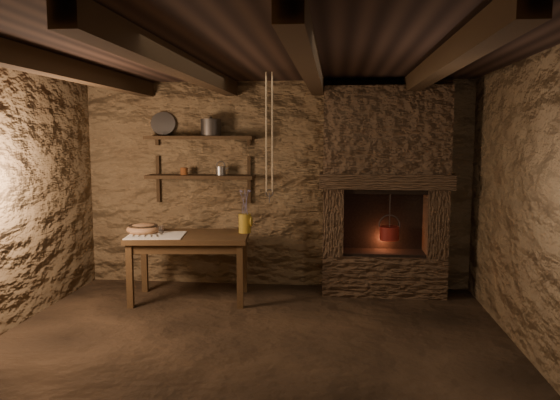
# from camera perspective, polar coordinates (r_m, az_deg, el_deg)

# --- Properties ---
(floor) EXTENTS (4.50, 4.50, 0.00)m
(floor) POSITION_cam_1_polar(r_m,az_deg,el_deg) (4.74, -3.30, -15.18)
(floor) COLOR black
(floor) RESTS_ON ground
(back_wall) EXTENTS (4.50, 0.04, 2.40)m
(back_wall) POSITION_cam_1_polar(r_m,az_deg,el_deg) (6.41, -0.53, 1.61)
(back_wall) COLOR #4D3924
(back_wall) RESTS_ON floor
(front_wall) EXTENTS (4.50, 0.04, 2.40)m
(front_wall) POSITION_cam_1_polar(r_m,az_deg,el_deg) (2.51, -10.78, -6.31)
(front_wall) COLOR #4D3924
(front_wall) RESTS_ON floor
(right_wall) EXTENTS (0.04, 4.00, 2.40)m
(right_wall) POSITION_cam_1_polar(r_m,az_deg,el_deg) (4.64, 25.20, -0.92)
(right_wall) COLOR #4D3924
(right_wall) RESTS_ON floor
(ceiling) EXTENTS (4.50, 4.00, 0.04)m
(ceiling) POSITION_cam_1_polar(r_m,az_deg,el_deg) (4.45, -3.51, 14.91)
(ceiling) COLOR black
(ceiling) RESTS_ON back_wall
(beam_far_left) EXTENTS (0.14, 3.95, 0.16)m
(beam_far_left) POSITION_cam_1_polar(r_m,az_deg,el_deg) (4.90, -21.52, 12.63)
(beam_far_left) COLOR black
(beam_far_left) RESTS_ON ceiling
(beam_mid_left) EXTENTS (0.14, 3.95, 0.16)m
(beam_mid_left) POSITION_cam_1_polar(r_m,az_deg,el_deg) (4.54, -9.91, 13.50)
(beam_mid_left) COLOR black
(beam_mid_left) RESTS_ON ceiling
(beam_mid_right) EXTENTS (0.14, 3.95, 0.16)m
(beam_mid_right) POSITION_cam_1_polar(r_m,az_deg,el_deg) (4.38, 3.16, 13.85)
(beam_mid_right) COLOR black
(beam_mid_right) RESTS_ON ceiling
(beam_far_right) EXTENTS (0.14, 3.95, 0.16)m
(beam_far_right) POSITION_cam_1_polar(r_m,az_deg,el_deg) (4.45, 16.51, 13.48)
(beam_far_right) COLOR black
(beam_far_right) RESTS_ON ceiling
(shelf_lower) EXTENTS (1.25, 0.30, 0.04)m
(shelf_lower) POSITION_cam_1_polar(r_m,az_deg,el_deg) (6.39, -8.29, 2.43)
(shelf_lower) COLOR black
(shelf_lower) RESTS_ON back_wall
(shelf_upper) EXTENTS (1.25, 0.30, 0.04)m
(shelf_upper) POSITION_cam_1_polar(r_m,az_deg,el_deg) (6.38, -8.36, 6.46)
(shelf_upper) COLOR black
(shelf_upper) RESTS_ON back_wall
(hearth) EXTENTS (1.43, 0.51, 2.30)m
(hearth) POSITION_cam_1_polar(r_m,az_deg,el_deg) (6.16, 10.87, 1.53)
(hearth) COLOR #332419
(hearth) RESTS_ON floor
(work_table) EXTENTS (1.32, 0.84, 0.72)m
(work_table) POSITION_cam_1_polar(r_m,az_deg,el_deg) (6.01, -9.41, -6.66)
(work_table) COLOR #2F1F10
(work_table) RESTS_ON floor
(linen_cloth) EXTENTS (0.64, 0.54, 0.01)m
(linen_cloth) POSITION_cam_1_polar(r_m,az_deg,el_deg) (5.92, -12.83, -3.62)
(linen_cloth) COLOR white
(linen_cloth) RESTS_ON work_table
(pewter_cutlery_row) EXTENTS (0.51, 0.25, 0.01)m
(pewter_cutlery_row) POSITION_cam_1_polar(r_m,az_deg,el_deg) (5.90, -12.89, -3.56)
(pewter_cutlery_row) COLOR gray
(pewter_cutlery_row) RESTS_ON linen_cloth
(drinking_glasses) EXTENTS (0.19, 0.06, 0.08)m
(drinking_glasses) POSITION_cam_1_polar(r_m,az_deg,el_deg) (6.01, -12.33, -3.05)
(drinking_glasses) COLOR silver
(drinking_glasses) RESTS_ON linen_cloth
(stoneware_jug) EXTENTS (0.16, 0.15, 0.48)m
(stoneware_jug) POSITION_cam_1_polar(r_m,az_deg,el_deg) (5.94, -3.68, -1.48)
(stoneware_jug) COLOR #A17E1F
(stoneware_jug) RESTS_ON work_table
(wooden_bowl) EXTENTS (0.40, 0.40, 0.13)m
(wooden_bowl) POSITION_cam_1_polar(r_m,az_deg,el_deg) (6.10, -14.09, -2.98)
(wooden_bowl) COLOR #966641
(wooden_bowl) RESTS_ON work_table
(iron_stockpot) EXTENTS (0.25, 0.25, 0.17)m
(iron_stockpot) POSITION_cam_1_polar(r_m,az_deg,el_deg) (6.35, -7.23, 7.44)
(iron_stockpot) COLOR #2D2A28
(iron_stockpot) RESTS_ON shelf_upper
(tin_pan) EXTENTS (0.30, 0.18, 0.28)m
(tin_pan) POSITION_cam_1_polar(r_m,az_deg,el_deg) (6.60, -12.11, 7.79)
(tin_pan) COLOR gray
(tin_pan) RESTS_ON shelf_upper
(small_kettle) EXTENTS (0.16, 0.13, 0.16)m
(small_kettle) POSITION_cam_1_polar(r_m,az_deg,el_deg) (6.33, -6.20, 3.06)
(small_kettle) COLOR gray
(small_kettle) RESTS_ON shelf_lower
(rusty_tin) EXTENTS (0.10, 0.10, 0.08)m
(rusty_tin) POSITION_cam_1_polar(r_m,az_deg,el_deg) (6.44, -9.99, 2.98)
(rusty_tin) COLOR #5A2A12
(rusty_tin) RESTS_ON shelf_lower
(red_pot) EXTENTS (0.24, 0.24, 0.54)m
(red_pot) POSITION_cam_1_polar(r_m,az_deg,el_deg) (6.18, 11.36, -3.32)
(red_pot) COLOR maroon
(red_pot) RESTS_ON hearth
(hanging_ropes) EXTENTS (0.08, 0.08, 1.20)m
(hanging_ropes) POSITION_cam_1_polar(r_m,az_deg,el_deg) (5.43, -1.13, 7.05)
(hanging_ropes) COLOR #C5B38B
(hanging_ropes) RESTS_ON ceiling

